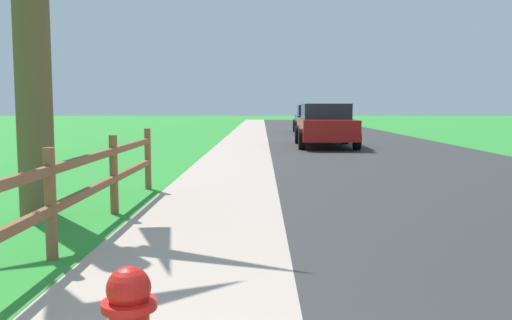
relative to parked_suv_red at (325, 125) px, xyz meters
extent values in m
plane|color=green|center=(-2.05, 5.27, -0.79)|extent=(120.00, 120.00, 0.00)
cube|color=#313131|center=(1.45, 7.27, -0.79)|extent=(7.00, 66.00, 0.01)
cube|color=#BAA595|center=(-5.05, 7.27, -0.79)|extent=(6.00, 66.00, 0.01)
cube|color=green|center=(-6.55, 7.27, -0.79)|extent=(5.00, 66.00, 0.00)
cylinder|color=red|center=(-2.90, -17.81, -0.19)|extent=(0.24, 0.24, 0.03)
sphere|color=red|center=(-2.90, -17.81, -0.11)|extent=(0.19, 0.19, 0.19)
cube|color=#A91511|center=(-2.90, -17.81, -0.05)|extent=(0.04, 0.04, 0.04)
cylinder|color=brown|center=(-4.33, -15.00, -0.26)|extent=(0.11, 0.11, 1.08)
cylinder|color=brown|center=(-4.33, -12.76, -0.26)|extent=(0.11, 0.11, 1.08)
cylinder|color=brown|center=(-4.33, -10.52, -0.26)|extent=(0.11, 0.11, 1.08)
cube|color=brown|center=(-4.33, -15.00, -0.31)|extent=(0.07, 8.95, 0.09)
cube|color=brown|center=(-4.33, -15.00, 0.07)|extent=(0.07, 8.95, 0.09)
cylinder|color=brown|center=(-5.32, -12.88, 1.30)|extent=(0.46, 0.46, 4.18)
cube|color=maroon|center=(0.00, -0.01, -0.14)|extent=(1.96, 4.94, 0.71)
cube|color=#1E232B|center=(0.00, 0.04, 0.49)|extent=(1.69, 2.51, 0.55)
cylinder|color=black|center=(-0.90, 1.53, -0.44)|extent=(0.24, 0.72, 0.71)
cylinder|color=black|center=(0.96, 1.48, -0.44)|extent=(0.24, 0.72, 0.71)
cylinder|color=black|center=(-0.96, -1.51, -0.44)|extent=(0.24, 0.72, 0.71)
cylinder|color=black|center=(0.89, -1.55, -0.44)|extent=(0.24, 0.72, 0.71)
cube|color=navy|center=(0.49, 10.29, -0.16)|extent=(1.97, 5.01, 0.68)
cube|color=#1E232B|center=(0.49, 10.32, 0.46)|extent=(1.67, 2.21, 0.55)
cylinder|color=black|center=(-0.39, 11.85, -0.44)|extent=(0.24, 0.71, 0.70)
cylinder|color=black|center=(1.44, 11.80, -0.44)|extent=(0.24, 0.71, 0.70)
cylinder|color=black|center=(-0.47, 8.78, -0.44)|extent=(0.24, 0.71, 0.70)
cylinder|color=black|center=(1.36, 8.72, -0.44)|extent=(0.24, 0.71, 0.70)
camera|label=1|loc=(-2.33, -20.11, 0.67)|focal=38.60mm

